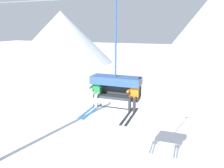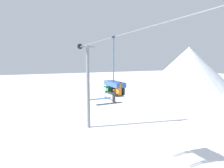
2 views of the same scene
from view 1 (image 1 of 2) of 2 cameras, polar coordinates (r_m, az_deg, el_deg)
The scene contains 5 objects.
mountain_peak_west at distance 52.13m, azimuth -13.00°, elevation 11.86°, with size 23.03×23.03×11.41m.
mountain_peak_central at distance 49.22m, azimuth 25.14°, elevation 13.03°, with size 22.48×22.48×15.33m.
chairlift_chair at distance 8.47m, azimuth 1.07°, elevation 0.37°, with size 1.95×0.74×4.07m.
skier_green at distance 8.63m, azimuth -4.22°, elevation -1.74°, with size 0.46×1.70×1.23m.
skier_orange at distance 8.15m, azimuth 5.70°, elevation -2.61°, with size 0.48×1.70×1.34m.
Camera 1 is at (1.77, -8.50, 7.88)m, focal length 35.00 mm.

